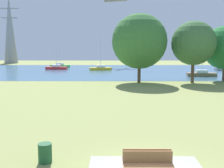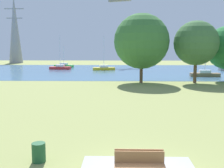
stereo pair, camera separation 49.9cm
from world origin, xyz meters
The scene contains 12 objects.
ground_plane centered at (0.00, 22.00, 0.00)m, with size 160.00×160.00×0.00m, color #8C9351.
bench_facing_water centered at (0.00, 0.27, 0.47)m, with size 1.80×0.48×0.89m.
bench_facing_inland centered at (0.00, -0.27, 0.47)m, with size 1.80×0.48×0.89m.
litter_bin centered at (-4.05, 1.18, 0.40)m, with size 0.56×0.56×0.80m, color #1E512D.
water_surface centered at (0.00, 50.00, 0.01)m, with size 140.00×40.00×0.02m, color teal.
sailboat_yellow centered at (-4.18, 50.79, 0.47)m, with size 5.00×2.43×7.53m.
sailboat_green centered at (-14.90, 59.97, 0.45)m, with size 5.00×2.42×5.62m.
sailboat_red centered at (-14.33, 52.93, 0.47)m, with size 4.92×1.94×7.78m.
sailboat_brown centered at (13.67, 36.97, 0.47)m, with size 4.91×1.91×7.48m.
tree_east_near centered at (2.27, 28.32, 5.68)m, with size 7.55×7.55×9.46m.
tree_west_far centered at (9.60, 28.12, 5.43)m, with size 6.01×6.01×8.44m.
electricity_pylon centered at (-35.12, 81.10, 11.03)m, with size 6.40×4.40×22.04m.
Camera 1 is at (-1.22, -9.64, 4.64)m, focal length 44.12 mm.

